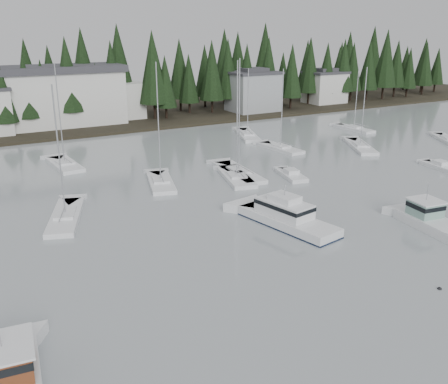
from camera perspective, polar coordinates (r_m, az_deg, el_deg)
The scene contains 20 objects.
far_shore_land at distance 115.64m, azimuth -17.47°, elevation 8.50°, with size 240.00×54.00×1.00m, color black.
conifer_treeline at distance 105.05m, azimuth -16.12°, elevation 7.71°, with size 200.00×22.00×20.00m, color black, non-canonical shape.
house_east_a at distance 111.17m, azimuth 3.34°, elevation 11.49°, with size 10.60×8.48×9.25m.
house_east_b at distance 125.98m, azimuth 11.45°, elevation 11.74°, with size 9.54×7.42×8.25m.
harbor_inn at distance 100.02m, azimuth -17.55°, elevation 10.44°, with size 29.50×11.50×10.90m.
cabin_cruiser_center at distance 47.98m, azimuth 7.16°, elevation -3.02°, with size 5.18×11.07×4.57m.
lobster_boat_teal at distance 50.75m, azimuth 22.86°, elevation -3.31°, with size 4.15×8.92×4.78m.
sailboat_0 at distance 91.39m, azimuth 24.25°, elevation 5.37°, with size 6.78×9.25×14.67m.
sailboat_2 at distance 60.64m, azimuth -7.22°, elevation 0.96°, with size 5.07×9.15×14.92m.
sailboat_3 at distance 51.79m, azimuth -17.62°, elevation -2.87°, with size 5.93×10.35×13.67m.
sailboat_4 at distance 71.45m, azimuth -17.73°, elevation 2.88°, with size 3.48×9.16×14.24m.
sailboat_5 at distance 78.03m, azimuth 6.48°, elevation 4.89°, with size 3.12×8.69×12.78m.
sailboat_6 at distance 95.86m, azimuth 14.62°, elevation 6.92°, with size 2.55×8.60×12.32m.
sailboat_7 at distance 81.57m, azimuth 15.30°, elevation 4.93°, with size 7.53×10.79×12.92m.
sailboat_9 at distance 87.15m, azimuth 2.70°, elevation 6.38°, with size 6.44×11.03×12.08m.
sailboat_10 at distance 62.03m, azimuth 1.46°, elevation 1.50°, with size 4.99×8.92×14.97m.
sailboat_12 at distance 64.33m, azimuth 1.69°, elevation 2.10°, with size 3.97×10.79×15.05m.
runabout_1 at distance 63.73m, azimuth 7.69°, elevation 1.83°, with size 3.51×6.23×1.42m.
runabout_2 at distance 73.22m, azimuth 23.48°, elevation 2.62°, with size 2.92×5.81×1.42m.
mooring_buoy_dark at distance 39.94m, azimuth 23.40°, elevation -10.15°, with size 0.33×0.33×0.33m, color black.
Camera 1 is at (-23.98, -14.68, 18.01)m, focal length 40.00 mm.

